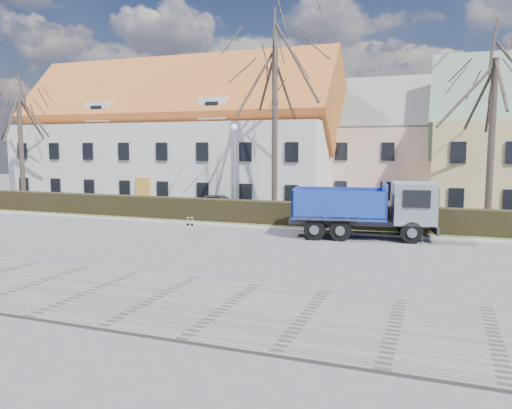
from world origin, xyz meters
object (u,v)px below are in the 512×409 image
at_px(cart_frame, 187,221).
at_px(parked_car_a, 220,203).
at_px(dump_truck, 358,209).
at_px(streetlight, 234,172).

bearing_deg(cart_frame, parked_car_a, 95.54).
height_order(cart_frame, parked_car_a, parked_car_a).
bearing_deg(dump_truck, parked_car_a, 139.77).
height_order(streetlight, cart_frame, streetlight).
distance_m(dump_truck, streetlight, 8.64).
relative_size(dump_truck, cart_frame, 11.69).
relative_size(cart_frame, parked_car_a, 0.16).
bearing_deg(cart_frame, dump_truck, -2.34).
relative_size(dump_truck, streetlight, 1.21).
height_order(dump_truck, cart_frame, dump_truck).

